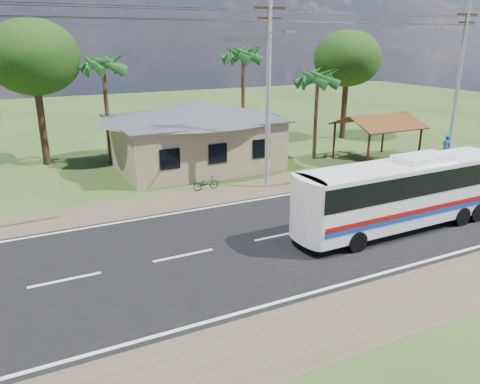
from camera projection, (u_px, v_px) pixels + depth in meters
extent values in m
plane|color=#2C4719|center=(280.00, 236.00, 20.60)|extent=(120.00, 120.00, 0.00)
cube|color=black|center=(280.00, 236.00, 20.59)|extent=(120.00, 10.00, 0.02)
cube|color=brown|center=(220.00, 194.00, 26.13)|extent=(120.00, 3.00, 0.01)
cube|color=brown|center=(384.00, 308.00, 15.07)|extent=(120.00, 3.00, 0.01)
cube|color=silver|center=(234.00, 203.00, 24.59)|extent=(120.00, 0.15, 0.01)
cube|color=silver|center=(349.00, 283.00, 16.59)|extent=(120.00, 0.15, 0.01)
cube|color=silver|center=(280.00, 235.00, 20.59)|extent=(120.00, 0.15, 0.01)
cube|color=tan|center=(194.00, 143.00, 31.58)|extent=(10.00, 8.00, 3.20)
cube|color=#4C4F54|center=(193.00, 118.00, 31.07)|extent=(10.60, 8.60, 0.10)
pyramid|color=#4C4F54|center=(192.00, 101.00, 30.71)|extent=(12.40, 10.00, 1.20)
cube|color=black|center=(170.00, 159.00, 26.86)|extent=(1.20, 0.08, 1.20)
cube|color=black|center=(218.00, 154.00, 28.13)|extent=(1.20, 0.08, 1.20)
cube|color=black|center=(261.00, 149.00, 29.40)|extent=(1.20, 0.08, 1.20)
cylinder|color=#372114|center=(368.00, 151.00, 30.43)|extent=(0.16, 0.16, 2.60)
cylinder|color=#372114|center=(334.00, 141.00, 33.49)|extent=(0.16, 0.16, 2.60)
cylinder|color=#372114|center=(420.00, 145.00, 32.37)|extent=(0.16, 0.16, 2.60)
cylinder|color=#372114|center=(383.00, 135.00, 35.44)|extent=(0.16, 0.16, 2.60)
cube|color=brown|center=(390.00, 123.00, 31.50)|extent=(5.20, 2.28, 0.90)
cube|color=brown|center=(368.00, 118.00, 33.37)|extent=(5.20, 2.28, 0.90)
cube|color=#372114|center=(379.00, 115.00, 32.32)|extent=(5.20, 0.12, 0.12)
cube|color=#9E9E99|center=(394.00, 166.00, 30.30)|extent=(7.00, 0.30, 0.90)
cylinder|color=#9E9E99|center=(268.00, 92.00, 25.69)|extent=(0.26, 0.26, 11.00)
cube|color=#372114|center=(270.00, 8.00, 24.35)|extent=(1.80, 0.12, 0.12)
cube|color=#372114|center=(270.00, 18.00, 24.50)|extent=(1.40, 0.10, 0.10)
cylinder|color=#9E9E99|center=(458.00, 81.00, 32.04)|extent=(0.26, 0.26, 11.00)
cube|color=#372114|center=(468.00, 14.00, 30.70)|extent=(1.80, 0.12, 0.12)
cube|color=#372114|center=(467.00, 22.00, 30.86)|extent=(1.40, 0.10, 0.10)
cylinder|color=gray|center=(279.00, 32.00, 23.87)|extent=(0.08, 2.00, 0.08)
cube|color=gray|center=(290.00, 32.00, 23.02)|extent=(0.50, 0.18, 0.12)
cylinder|color=black|center=(115.00, 8.00, 21.02)|extent=(16.00, 0.02, 0.02)
cylinder|color=black|center=(380.00, 15.00, 27.59)|extent=(15.00, 0.02, 0.02)
cylinder|color=#47301E|center=(316.00, 117.00, 33.05)|extent=(0.28, 0.28, 6.00)
cylinder|color=#47301E|center=(243.00, 102.00, 35.16)|extent=(0.28, 0.28, 7.50)
cylinder|color=#47301E|center=(107.00, 113.00, 31.43)|extent=(0.28, 0.28, 7.00)
cylinder|color=#47301E|center=(42.00, 121.00, 31.60)|extent=(0.50, 0.50, 5.95)
ellipsoid|color=#17370F|center=(33.00, 57.00, 30.30)|extent=(6.00, 6.00, 4.92)
cylinder|color=#47301E|center=(344.00, 106.00, 40.12)|extent=(0.50, 0.50, 5.60)
ellipsoid|color=#17370F|center=(347.00, 59.00, 38.90)|extent=(5.60, 5.60, 4.59)
cube|color=white|center=(405.00, 192.00, 20.96)|extent=(10.68, 2.37, 2.66)
cube|color=black|center=(407.00, 178.00, 20.75)|extent=(10.73, 2.42, 0.98)
cube|color=black|center=(308.00, 203.00, 18.53)|extent=(0.13, 2.04, 1.60)
cube|color=#990909|center=(424.00, 210.00, 20.16)|extent=(10.48, 0.18, 0.20)
cube|color=#0D3899|center=(423.00, 215.00, 20.22)|extent=(10.48, 0.18, 0.20)
cube|color=white|center=(423.00, 158.00, 20.89)|extent=(2.68, 1.46, 0.27)
cylinder|color=black|center=(357.00, 241.00, 18.95)|extent=(0.89, 0.32, 0.89)
cylinder|color=black|center=(326.00, 225.00, 20.67)|extent=(0.89, 0.32, 0.89)
cylinder|color=black|center=(461.00, 216.00, 21.65)|extent=(0.89, 0.32, 0.89)
cylinder|color=black|center=(426.00, 203.00, 23.38)|extent=(0.89, 0.32, 0.89)
cylinder|color=black|center=(476.00, 212.00, 22.12)|extent=(0.89, 0.32, 0.89)
cylinder|color=black|center=(441.00, 200.00, 23.84)|extent=(0.89, 0.32, 0.89)
imported|color=black|center=(206.00, 183.00, 26.78)|extent=(1.54, 0.56, 0.80)
imported|color=#1C499C|center=(446.00, 147.00, 33.33)|extent=(0.77, 0.62, 1.82)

